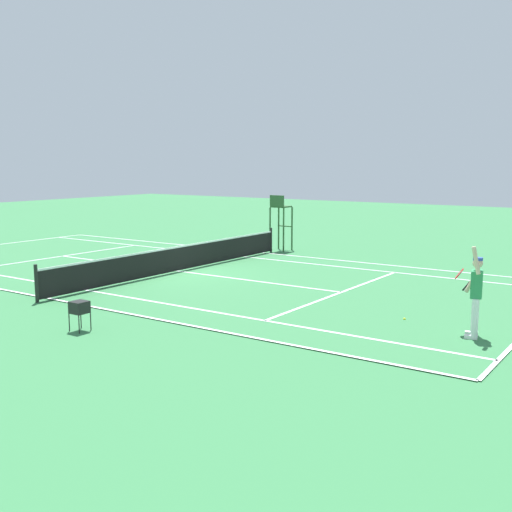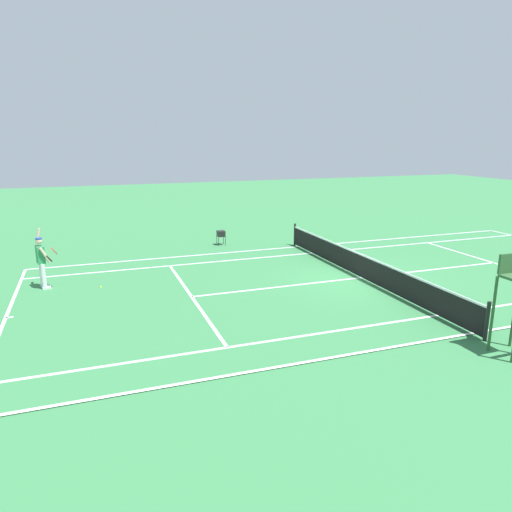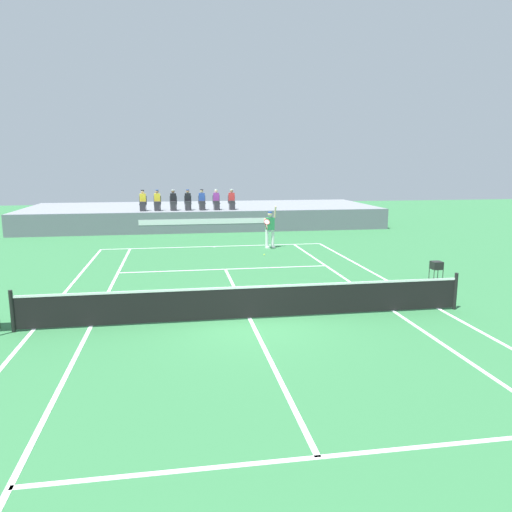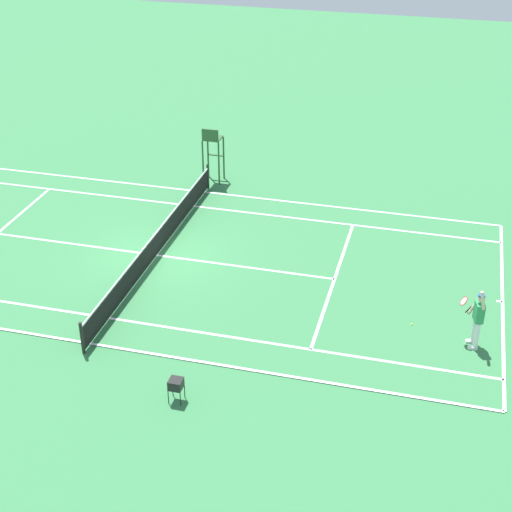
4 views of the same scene
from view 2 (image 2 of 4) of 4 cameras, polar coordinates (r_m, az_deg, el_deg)
ground_plane at (r=18.12m, az=12.46°, el=-2.64°), size 80.00×80.00×0.00m
court at (r=18.11m, az=12.46°, el=-2.61°), size 11.08×23.88×0.03m
net at (r=17.98m, az=12.54°, el=-1.05°), size 11.98×0.10×1.07m
tennis_player at (r=17.84m, az=-24.38°, el=-0.54°), size 0.74×0.75×2.08m
tennis_ball at (r=17.42m, az=-18.17°, el=-3.59°), size 0.07×0.07×0.07m
ball_hopper at (r=23.12m, az=-4.24°, el=2.73°), size 0.36×0.36×0.70m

